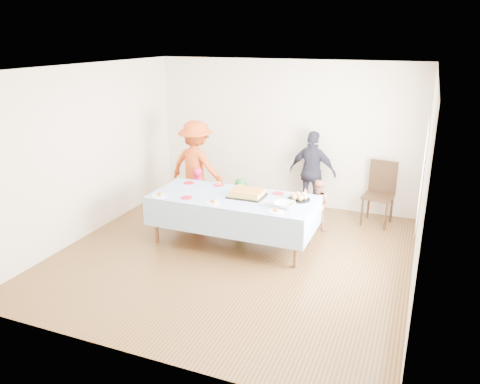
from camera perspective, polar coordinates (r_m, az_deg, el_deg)
The scene contains 22 objects.
ground at distance 7.04m, azimuth -0.80°, elevation -7.62°, with size 5.00×5.00×0.00m, color #4B3015.
room_walls at distance 6.43m, azimuth -0.40°, elevation 6.60°, with size 5.04×5.04×2.72m.
party_table at distance 7.11m, azimuth -0.87°, elevation -0.97°, with size 2.50×1.10×0.78m.
birthday_cake at distance 7.08m, azimuth 0.86°, elevation -0.20°, with size 0.55×0.42×0.10m.
rolls_tray at distance 6.99m, azimuth 7.18°, elevation -0.63°, with size 0.34×0.34×0.10m.
punch_bowl at distance 6.67m, azimuth 5.45°, elevation -1.57°, with size 0.30×0.30×0.07m, color silver.
party_hat at distance 7.12m, azimuth 7.96°, elevation -0.02°, with size 0.09×0.09×0.15m, color silver.
fork_pile at distance 6.72m, azimuth 3.11°, elevation -1.42°, with size 0.24×0.18×0.07m, color white, non-canonical shape.
plate_red_far_a at distance 7.77m, azimuth -6.24°, elevation 1.12°, with size 0.18×0.18×0.01m, color red.
plate_red_far_b at distance 7.63m, azimuth -2.62°, elevation 0.87°, with size 0.18×0.18×0.01m, color red.
plate_red_far_c at distance 7.48m, azimuth 0.03°, elevation 0.52°, with size 0.18×0.18×0.01m, color red.
plate_red_far_d at distance 7.24m, azimuth 4.66°, elevation -0.17°, with size 0.18×0.18×0.01m, color red.
plate_red_near at distance 7.08m, azimuth -6.57°, elevation -0.68°, with size 0.17×0.17×0.01m, color red.
plate_white_left at distance 7.21m, azimuth -9.76°, elevation -0.47°, with size 0.24×0.24×0.01m, color white.
plate_white_mid at distance 6.82m, azimuth -3.32°, elevation -1.33°, with size 0.22×0.22×0.01m, color white.
plate_white_right at distance 6.50m, azimuth 4.37°, elevation -2.39°, with size 0.23×0.23×0.01m, color white.
dining_chair at distance 8.34m, azimuth 16.72°, elevation 0.33°, with size 0.53×0.53×1.08m.
toddler_left at distance 8.33m, azimuth -5.04°, elevation -0.03°, with size 0.33×0.22×0.91m, color #D71A51.
toddler_mid at distance 8.03m, azimuth 0.10°, elevation -1.08°, with size 0.39×0.25×0.80m, color #246C31.
toddler_right at distance 7.89m, azimuth 9.40°, elevation -1.50°, with size 0.42×0.33×0.86m, color tan.
adult_left at distance 8.52m, azimuth -5.33°, elevation 3.10°, with size 1.08×0.62×1.68m, color #C04A18.
adult_right at distance 8.55m, azimuth 8.82°, elevation 2.40°, with size 0.88×0.37×1.50m, color #292837.
Camera 1 is at (2.43, -5.82, 3.12)m, focal length 35.00 mm.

